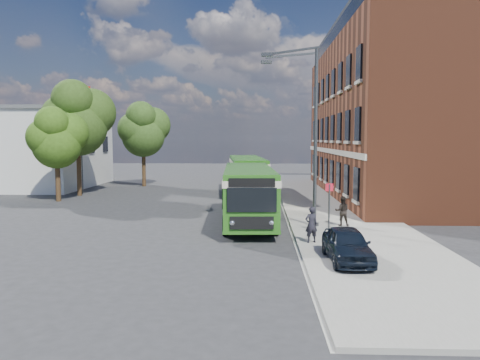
{
  "coord_description": "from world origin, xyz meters",
  "views": [
    {
      "loc": [
        2.34,
        -25.68,
        4.59
      ],
      "look_at": [
        1.28,
        1.12,
        2.2
      ],
      "focal_mm": 35.0,
      "sensor_mm": 36.0,
      "label": 1
    }
  ],
  "objects_px": {
    "street_lamp": "(308,134)",
    "parked_car": "(347,245)",
    "bus_front": "(249,190)",
    "bus_rear": "(247,172)"
  },
  "relations": [
    {
      "from": "street_lamp",
      "to": "parked_car",
      "type": "xyz_separation_m",
      "value": [
        0.72,
        -6.94,
        -4.02
      ]
    },
    {
      "from": "parked_car",
      "to": "street_lamp",
      "type": "bearing_deg",
      "value": 94.09
    },
    {
      "from": "street_lamp",
      "to": "bus_front",
      "type": "xyz_separation_m",
      "value": [
        -3.03,
        1.46,
        -2.96
      ]
    },
    {
      "from": "bus_front",
      "to": "parked_car",
      "type": "height_order",
      "value": "bus_front"
    },
    {
      "from": "bus_front",
      "to": "bus_rear",
      "type": "bearing_deg",
      "value": 91.81
    },
    {
      "from": "bus_front",
      "to": "bus_rear",
      "type": "relative_size",
      "value": 0.92
    },
    {
      "from": "street_lamp",
      "to": "bus_rear",
      "type": "bearing_deg",
      "value": 103.16
    },
    {
      "from": "bus_front",
      "to": "parked_car",
      "type": "distance_m",
      "value": 9.27
    },
    {
      "from": "street_lamp",
      "to": "parked_car",
      "type": "bearing_deg",
      "value": -84.11
    },
    {
      "from": "bus_rear",
      "to": "parked_car",
      "type": "distance_m",
      "value": 22.14
    }
  ]
}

